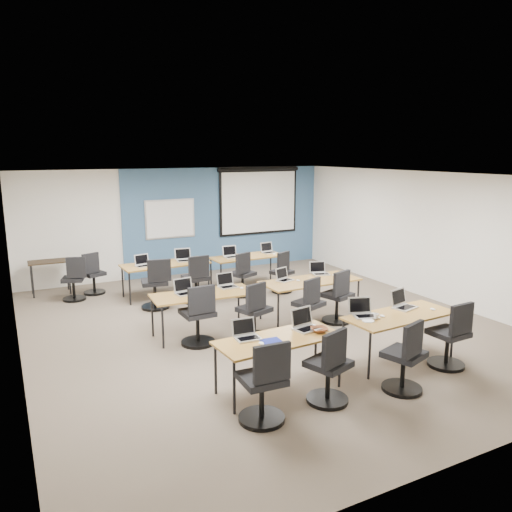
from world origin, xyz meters
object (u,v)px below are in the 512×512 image
projector_screen (259,197)px  training_table_mid_right (310,282)px  laptop_7 (320,271)px  whiteboard (170,219)px  laptop_4 (185,290)px  task_chair_7 (338,301)px  laptop_11 (268,250)px  training_table_back_right (247,258)px  task_chair_2 (405,362)px  laptop_0 (246,334)px  training_table_back_left (166,265)px  laptop_10 (231,254)px  task_chair_3 (451,340)px  task_chair_8 (156,288)px  utility_table (49,265)px  training_table_front_right (400,317)px  laptop_5 (227,284)px  task_chair_11 (282,275)px  laptop_9 (184,258)px  task_chair_1 (329,372)px  task_chair_4 (199,320)px  task_chair_6 (309,309)px  laptop_6 (284,277)px  training_table_front_left (279,342)px  spare_chair_b (74,282)px  laptop_8 (143,263)px  spare_chair_a (93,277)px  training_table_mid_left (203,296)px  laptop_1 (305,324)px  task_chair_5 (255,315)px  task_chair_10 (243,278)px  laptop_3 (403,303)px

projector_screen → training_table_mid_right: size_ratio=1.27×
training_table_mid_right → laptop_7: laptop_7 is taller
whiteboard → laptop_4: size_ratio=3.84×
task_chair_7 → laptop_11: task_chair_7 is taller
training_table_back_right → task_chair_2: 5.67m
laptop_0 → laptop_4: (-0.02, 2.34, 0.00)m
whiteboard → training_table_back_left: 2.02m
training_table_mid_right → laptop_10: 2.63m
training_table_back_left → task_chair_3: (2.57, -5.49, -0.27)m
task_chair_8 → utility_table: 2.77m
training_table_front_right → laptop_5: bearing=119.7°
training_table_back_right → task_chair_11: bearing=-61.8°
laptop_9 → laptop_10: size_ratio=1.05×
training_table_back_left → task_chair_1: (0.37, -5.57, -0.27)m
task_chair_4 → task_chair_6: size_ratio=1.05×
laptop_6 → training_table_front_right: bearing=-96.1°
training_table_front_left → training_table_front_right: (2.08, 0.01, 0.00)m
task_chair_7 → spare_chair_b: (-4.11, 3.69, -0.03)m
laptop_6 → task_chair_7: size_ratio=0.30×
laptop_5 → training_table_front_left: bearing=-102.4°
training_table_front_right → training_table_back_left: same height
whiteboard → task_chair_1: size_ratio=1.27×
laptop_4 → laptop_8: 2.39m
laptop_0 → utility_table: size_ratio=0.37×
training_table_back_left → spare_chair_a: (-1.39, 0.86, -0.29)m
training_table_mid_right → laptop_4: (-2.41, 0.22, 0.11)m
training_table_mid_left → laptop_4: (-0.28, 0.14, 0.11)m
training_table_mid_left → task_chair_11: bearing=36.4°
task_chair_2 → spare_chair_b: 7.11m
laptop_1 → task_chair_4: size_ratio=0.35×
task_chair_3 → task_chair_5: 3.07m
task_chair_7 → spare_chair_b: task_chair_7 is taller
task_chair_2 → task_chair_10: bearing=71.3°
training_table_mid_left → task_chair_4: bearing=-116.9°
training_table_mid_right → task_chair_4: size_ratio=1.82×
task_chair_1 → laptop_7: bearing=39.3°
task_chair_6 → laptop_10: bearing=71.4°
laptop_0 → task_chair_2: task_chair_2 is taller
whiteboard → spare_chair_b: (-2.52, -1.19, -1.05)m
laptop_11 → task_chair_6: bearing=-110.9°
laptop_3 → laptop_5: bearing=115.6°
task_chair_2 → task_chair_4: size_ratio=0.97×
laptop_0 → task_chair_11: 4.76m
training_table_back_left → task_chair_6: 3.65m
training_table_mid_left → laptop_7: (2.55, 0.23, 0.11)m
laptop_6 → laptop_7: 0.88m
laptop_7 → task_chair_4: bearing=-149.6°
projector_screen → laptop_4: projector_screen is taller
training_table_back_left → laptop_5: size_ratio=5.79×
training_table_front_left → task_chair_8: 4.21m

